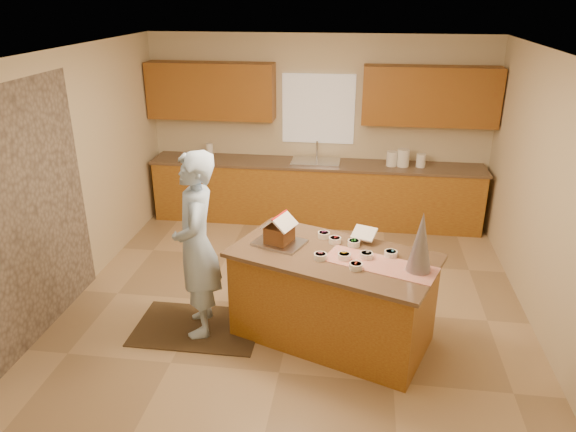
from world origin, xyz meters
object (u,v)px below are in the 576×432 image
(island_base, at_px, (332,298))
(gingerbread_house, at_px, (279,231))
(boy, at_px, (197,245))
(tinsel_tree, at_px, (421,242))

(island_base, xyz_separation_m, gingerbread_house, (-0.54, 0.15, 0.62))
(boy, distance_m, gingerbread_house, 0.82)
(boy, height_order, gingerbread_house, boy)
(island_base, relative_size, gingerbread_house, 5.03)
(tinsel_tree, distance_m, gingerbread_house, 1.37)
(gingerbread_house, bearing_deg, tinsel_tree, -16.19)
(tinsel_tree, relative_size, boy, 0.30)
(island_base, distance_m, tinsel_tree, 1.11)
(tinsel_tree, xyz_separation_m, gingerbread_house, (-1.30, 0.38, -0.15))
(tinsel_tree, bearing_deg, island_base, 163.18)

